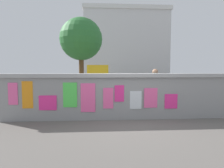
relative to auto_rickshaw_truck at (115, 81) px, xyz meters
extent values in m
plane|color=#605B56|center=(-0.06, 2.52, -0.90)|extent=(60.00, 60.00, 0.00)
cube|color=gray|center=(-0.06, -5.48, -0.22)|extent=(7.91, 0.30, 1.35)
cube|color=#A3A3A3|center=(-0.06, -5.48, 0.51)|extent=(8.11, 0.42, 0.12)
cube|color=#F9599E|center=(-3.54, -5.64, -0.03)|extent=(0.29, 0.02, 0.67)
cube|color=orange|center=(-3.11, -5.64, -0.07)|extent=(0.32, 0.03, 0.83)
cube|color=#F42D8C|center=(-2.52, -5.64, -0.32)|extent=(0.55, 0.04, 0.46)
cube|color=#4CD84C|center=(-1.83, -5.64, -0.08)|extent=(0.43, 0.04, 0.77)
cube|color=#F9599E|center=(-1.28, -5.64, -0.18)|extent=(0.45, 0.02, 0.90)
cube|color=#F9599E|center=(-0.65, -5.64, -0.20)|extent=(0.32, 0.01, 0.65)
cube|color=#F42D8C|center=(-0.30, -5.64, -0.05)|extent=(0.30, 0.01, 0.52)
cube|color=silver|center=(0.22, -5.64, -0.26)|extent=(0.37, 0.02, 0.57)
cube|color=#F9599E|center=(0.70, -5.64, -0.20)|extent=(0.43, 0.04, 0.63)
cube|color=#F42D8C|center=(1.36, -5.64, -0.32)|extent=(0.42, 0.01, 0.47)
cylinder|color=black|center=(-1.10, -0.63, -0.55)|extent=(0.70, 0.21, 0.70)
cylinder|color=black|center=(-1.08, 0.67, -0.55)|extent=(0.70, 0.21, 0.70)
cylinder|color=black|center=(1.40, -0.68, -0.55)|extent=(0.70, 0.21, 0.70)
cylinder|color=black|center=(1.42, 0.62, -0.55)|extent=(0.70, 0.21, 0.70)
cube|color=gold|center=(-0.99, 0.02, 0.20)|extent=(1.23, 1.52, 1.50)
cube|color=#334C59|center=(0.81, -0.02, -0.10)|extent=(2.43, 1.55, 0.90)
cylinder|color=black|center=(3.06, -3.37, -0.60)|extent=(0.61, 0.15, 0.60)
cylinder|color=black|center=(1.76, -3.49, -0.60)|extent=(0.61, 0.17, 0.60)
cube|color=#1933A5|center=(2.41, -3.43, -0.32)|extent=(1.02, 0.33, 0.32)
cube|color=black|center=(2.21, -3.45, -0.14)|extent=(0.58, 0.27, 0.10)
cube|color=#262626|center=(2.96, -3.38, -0.05)|extent=(0.09, 0.56, 0.03)
cylinder|color=black|center=(-0.83, -2.85, -0.57)|extent=(0.65, 0.21, 0.66)
cylinder|color=black|center=(-1.84, -3.13, -0.57)|extent=(0.65, 0.21, 0.66)
cube|color=red|center=(-1.34, -2.99, -0.39)|extent=(0.93, 0.29, 0.06)
cylinder|color=red|center=(-1.48, -3.03, -0.17)|extent=(0.04, 0.04, 0.40)
cube|color=black|center=(-1.48, -3.03, 0.03)|extent=(0.21, 0.13, 0.05)
cube|color=black|center=(-0.88, -2.87, -0.02)|extent=(0.15, 0.43, 0.03)
cylinder|color=yellow|center=(1.25, -4.27, -0.50)|extent=(0.12, 0.12, 0.80)
cylinder|color=yellow|center=(1.16, -4.42, -0.50)|extent=(0.12, 0.12, 0.80)
cylinder|color=#338CBF|center=(1.21, -4.34, 0.20)|extent=(0.46, 0.46, 0.60)
sphere|color=#8C664C|center=(1.21, -4.34, 0.61)|extent=(0.22, 0.22, 0.22)
cylinder|color=brown|center=(-2.33, 4.06, 0.51)|extent=(0.39, 0.39, 2.81)
sphere|color=#2A6E31|center=(-2.33, 4.06, 3.08)|extent=(3.34, 3.34, 3.34)
cube|color=silver|center=(2.54, 14.14, 3.47)|extent=(10.50, 4.64, 8.75)
cube|color=silver|center=(2.54, 14.14, 8.10)|extent=(10.80, 4.94, 0.50)
camera|label=1|loc=(-0.94, -11.70, 0.71)|focal=31.39mm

